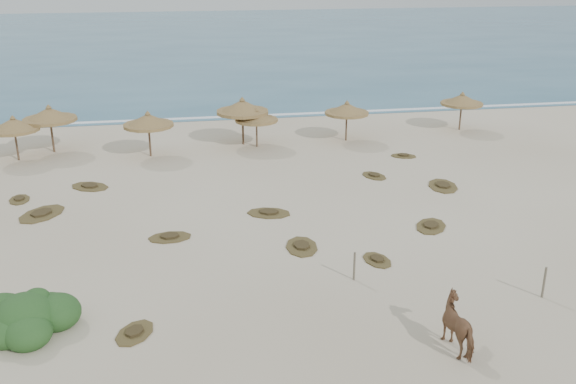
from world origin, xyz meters
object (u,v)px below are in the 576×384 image
object	(u,v)px
palapa_0	(14,125)
bush	(26,318)
palapa_1	(49,115)
horse	(461,326)

from	to	relation	value
palapa_0	bush	bearing A→B (deg)	-77.62
palapa_0	palapa_1	xyz separation A→B (m)	(1.87, 1.41, 0.22)
horse	palapa_1	bearing A→B (deg)	-65.29
palapa_0	bush	distance (m)	20.72
palapa_1	horse	distance (m)	30.01
palapa_1	bush	size ratio (longest dim) A/B	1.10
horse	bush	size ratio (longest dim) A/B	0.57
horse	palapa_0	bearing A→B (deg)	-60.81
palapa_0	horse	bearing A→B (deg)	-52.22
bush	palapa_1	bearing A→B (deg)	96.75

